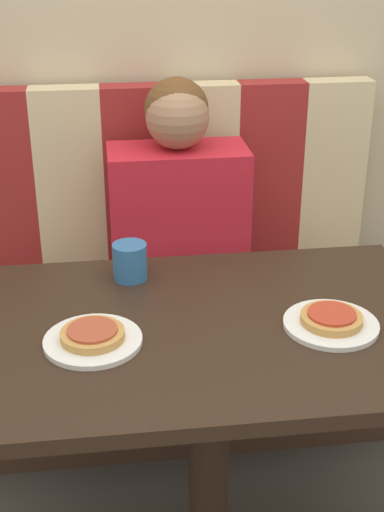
{
  "coord_description": "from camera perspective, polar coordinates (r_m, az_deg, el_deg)",
  "views": [
    {
      "loc": [
        -0.22,
        -1.38,
        1.56
      ],
      "look_at": [
        0.0,
        0.33,
        0.74
      ],
      "focal_mm": 50.0,
      "sensor_mm": 36.0,
      "label": 1
    }
  ],
  "objects": [
    {
      "name": "drinking_cup",
      "position": [
        1.8,
        -4.99,
        -0.43
      ],
      "size": [
        0.09,
        0.09,
        0.09
      ],
      "color": "#2D669E",
      "rests_on": "dining_table"
    },
    {
      "name": "wall_back",
      "position": [
        2.38,
        -2.14,
        19.1
      ],
      "size": [
        7.0,
        0.05,
        2.6
      ],
      "color": "#C6B28E",
      "rests_on": "ground_plane"
    },
    {
      "name": "dining_table",
      "position": [
        1.67,
        1.47,
        -8.06
      ],
      "size": [
        1.08,
        0.72,
        0.73
      ],
      "color": "black",
      "rests_on": "ground_plane"
    },
    {
      "name": "plate_left",
      "position": [
        1.56,
        -7.93,
        -6.73
      ],
      "size": [
        0.21,
        0.21,
        0.01
      ],
      "color": "white",
      "rests_on": "dining_table"
    },
    {
      "name": "plate_right",
      "position": [
        1.64,
        11.04,
        -5.39
      ],
      "size": [
        0.21,
        0.21,
        0.01
      ],
      "color": "white",
      "rests_on": "dining_table"
    },
    {
      "name": "person",
      "position": [
        2.19,
        -1.12,
        4.85
      ],
      "size": [
        0.42,
        0.23,
        0.67
      ],
      "color": "red",
      "rests_on": "booth_seat"
    },
    {
      "name": "pizza_right",
      "position": [
        1.63,
        11.09,
        -4.87
      ],
      "size": [
        0.14,
        0.14,
        0.02
      ],
      "color": "#C68E47",
      "rests_on": "plate_right"
    },
    {
      "name": "booth_backrest",
      "position": [
        2.4,
        -1.71,
        6.46
      ],
      "size": [
        1.33,
        0.09,
        0.61
      ],
      "color": "maroon",
      "rests_on": "booth_seat"
    },
    {
      "name": "pizza_left",
      "position": [
        1.55,
        -7.97,
        -6.19
      ],
      "size": [
        0.14,
        0.14,
        0.02
      ],
      "color": "#C68E47",
      "rests_on": "plate_left"
    },
    {
      "name": "booth_seat",
      "position": [
        2.44,
        -1.01,
        -7.45
      ],
      "size": [
        1.33,
        0.53,
        0.48
      ],
      "color": "#382319",
      "rests_on": "ground_plane"
    }
  ]
}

